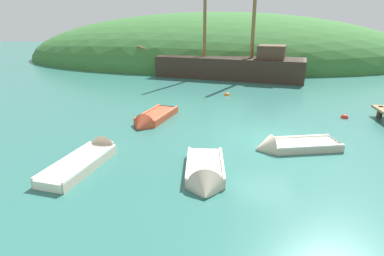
{
  "coord_description": "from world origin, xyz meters",
  "views": [
    {
      "loc": [
        -1.52,
        -12.73,
        4.86
      ],
      "look_at": [
        -3.25,
        0.05,
        0.36
      ],
      "focal_mm": 28.8,
      "sensor_mm": 36.0,
      "label": 1
    }
  ],
  "objects_px": {
    "sailing_ship": "(231,70)",
    "rowboat_center": "(152,120)",
    "buoy_orange": "(227,95)",
    "rowboat_portside": "(289,147)",
    "buoy_red": "(344,118)",
    "rowboat_far": "(205,176)",
    "rowboat_outer_left": "(90,158)"
  },
  "relations": [
    {
      "from": "rowboat_far",
      "to": "buoy_red",
      "type": "height_order",
      "value": "rowboat_far"
    },
    {
      "from": "rowboat_center",
      "to": "rowboat_outer_left",
      "type": "distance_m",
      "value": 4.92
    },
    {
      "from": "rowboat_portside",
      "to": "sailing_ship",
      "type": "bearing_deg",
      "value": -95.83
    },
    {
      "from": "rowboat_outer_left",
      "to": "buoy_red",
      "type": "relative_size",
      "value": 10.42
    },
    {
      "from": "sailing_ship",
      "to": "rowboat_center",
      "type": "xyz_separation_m",
      "value": [
        -3.72,
        -13.44,
        -0.6
      ]
    },
    {
      "from": "rowboat_center",
      "to": "buoy_orange",
      "type": "xyz_separation_m",
      "value": [
        3.63,
        6.43,
        -0.1
      ]
    },
    {
      "from": "rowboat_center",
      "to": "rowboat_outer_left",
      "type": "xyz_separation_m",
      "value": [
        -1.05,
        -4.8,
        -0.0
      ]
    },
    {
      "from": "rowboat_portside",
      "to": "buoy_orange",
      "type": "xyz_separation_m",
      "value": [
        -2.71,
        9.12,
        -0.08
      ]
    },
    {
      "from": "rowboat_center",
      "to": "buoy_orange",
      "type": "relative_size",
      "value": 9.6
    },
    {
      "from": "rowboat_portside",
      "to": "buoy_orange",
      "type": "bearing_deg",
      "value": -88.46
    },
    {
      "from": "sailing_ship",
      "to": "rowboat_center",
      "type": "distance_m",
      "value": 13.96
    },
    {
      "from": "sailing_ship",
      "to": "rowboat_portside",
      "type": "bearing_deg",
      "value": 110.68
    },
    {
      "from": "rowboat_far",
      "to": "buoy_red",
      "type": "distance_m",
      "value": 10.13
    },
    {
      "from": "sailing_ship",
      "to": "buoy_orange",
      "type": "xyz_separation_m",
      "value": [
        -0.1,
        -7.01,
        -0.7
      ]
    },
    {
      "from": "rowboat_far",
      "to": "buoy_red",
      "type": "xyz_separation_m",
      "value": [
        6.68,
        7.61,
        -0.09
      ]
    },
    {
      "from": "rowboat_center",
      "to": "buoy_orange",
      "type": "bearing_deg",
      "value": 162.91
    },
    {
      "from": "buoy_orange",
      "to": "rowboat_center",
      "type": "bearing_deg",
      "value": -119.41
    },
    {
      "from": "buoy_orange",
      "to": "rowboat_outer_left",
      "type": "bearing_deg",
      "value": -112.59
    },
    {
      "from": "rowboat_outer_left",
      "to": "buoy_red",
      "type": "height_order",
      "value": "rowboat_outer_left"
    },
    {
      "from": "rowboat_center",
      "to": "rowboat_portside",
      "type": "bearing_deg",
      "value": 79.36
    },
    {
      "from": "sailing_ship",
      "to": "rowboat_portside",
      "type": "relative_size",
      "value": 4.35
    },
    {
      "from": "rowboat_center",
      "to": "rowboat_far",
      "type": "bearing_deg",
      "value": 42.39
    },
    {
      "from": "buoy_red",
      "to": "rowboat_outer_left",
      "type": "bearing_deg",
      "value": -148.16
    },
    {
      "from": "rowboat_center",
      "to": "buoy_orange",
      "type": "distance_m",
      "value": 7.38
    },
    {
      "from": "rowboat_outer_left",
      "to": "rowboat_center",
      "type": "bearing_deg",
      "value": -4.33
    },
    {
      "from": "rowboat_far",
      "to": "rowboat_outer_left",
      "type": "bearing_deg",
      "value": -106.35
    },
    {
      "from": "rowboat_outer_left",
      "to": "buoy_orange",
      "type": "height_order",
      "value": "rowboat_outer_left"
    },
    {
      "from": "rowboat_far",
      "to": "buoy_orange",
      "type": "height_order",
      "value": "rowboat_far"
    },
    {
      "from": "sailing_ship",
      "to": "rowboat_outer_left",
      "type": "bearing_deg",
      "value": 86.81
    },
    {
      "from": "buoy_red",
      "to": "sailing_ship",
      "type": "bearing_deg",
      "value": 118.47
    },
    {
      "from": "rowboat_center",
      "to": "rowboat_outer_left",
      "type": "bearing_deg",
      "value": 0.02
    },
    {
      "from": "rowboat_outer_left",
      "to": "buoy_orange",
      "type": "distance_m",
      "value": 12.17
    }
  ]
}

